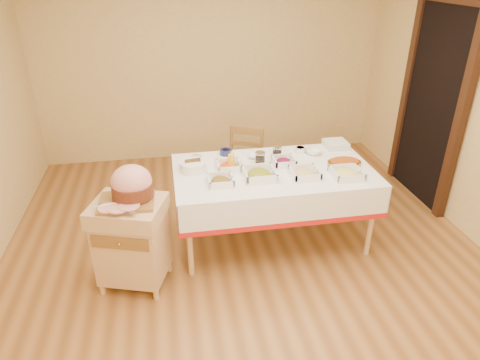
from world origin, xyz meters
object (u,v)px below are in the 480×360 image
object	(u,v)px
bread_basket	(193,166)
plate_stack	(336,144)
butcher_cart	(132,239)
preserve_jar_right	(277,152)
dining_chair	(243,168)
ham_on_board	(131,186)
preserve_jar_left	(260,159)
dining_table	(273,185)
brass_platter	(344,163)
mustard_bottle	(231,161)

from	to	relation	value
bread_basket	plate_stack	size ratio (longest dim) A/B	1.08
butcher_cart	bread_basket	size ratio (longest dim) A/B	3.26
preserve_jar_right	dining_chair	bearing A→B (deg)	118.96
ham_on_board	bread_basket	distance (m)	0.73
preserve_jar_left	preserve_jar_right	size ratio (longest dim) A/B	1.05
dining_table	ham_on_board	size ratio (longest dim) A/B	4.05
butcher_cart	brass_platter	distance (m)	2.04
plate_stack	brass_platter	world-z (taller)	plate_stack
dining_table	plate_stack	size ratio (longest dim) A/B	8.21
preserve_jar_right	ham_on_board	bearing A→B (deg)	-154.06
brass_platter	dining_chair	bearing A→B (deg)	138.98
butcher_cart	ham_on_board	bearing A→B (deg)	38.05
ham_on_board	brass_platter	size ratio (longest dim) A/B	1.39
dining_chair	mustard_bottle	size ratio (longest dim) A/B	4.77
dining_table	plate_stack	distance (m)	0.87
preserve_jar_left	mustard_bottle	world-z (taller)	mustard_bottle
dining_chair	ham_on_board	size ratio (longest dim) A/B	1.97
preserve_jar_left	butcher_cart	bearing A→B (deg)	-154.47
ham_on_board	mustard_bottle	size ratio (longest dim) A/B	2.43
dining_chair	preserve_jar_left	bearing A→B (deg)	-84.84
dining_table	bread_basket	xyz separation A→B (m)	(-0.73, 0.10, 0.21)
preserve_jar_left	ham_on_board	bearing A→B (deg)	-155.04
preserve_jar_left	brass_platter	distance (m)	0.79
preserve_jar_right	bread_basket	bearing A→B (deg)	-169.71
preserve_jar_left	mustard_bottle	distance (m)	0.30
mustard_bottle	plate_stack	size ratio (longest dim) A/B	0.83
butcher_cart	mustard_bottle	xyz separation A→B (m)	(0.91, 0.50, 0.40)
mustard_bottle	plate_stack	bearing A→B (deg)	16.16
dining_table	plate_stack	xyz separation A→B (m)	(0.75, 0.39, 0.19)
mustard_bottle	dining_chair	bearing A→B (deg)	69.87
dining_table	dining_chair	size ratio (longest dim) A/B	2.06
preserve_jar_right	brass_platter	distance (m)	0.64
butcher_cart	ham_on_board	xyz separation A→B (m)	(0.05, 0.04, 0.46)
preserve_jar_left	mustard_bottle	xyz separation A→B (m)	(-0.28, -0.07, 0.03)
preserve_jar_right	plate_stack	size ratio (longest dim) A/B	0.52
brass_platter	mustard_bottle	bearing A→B (deg)	175.60
bread_basket	dining_table	bearing A→B (deg)	-8.01
butcher_cart	bread_basket	bearing A→B (deg)	43.85
preserve_jar_right	plate_stack	xyz separation A→B (m)	(0.65, 0.14, -0.02)
dining_table	preserve_jar_left	world-z (taller)	preserve_jar_left
preserve_jar_left	bread_basket	bearing A→B (deg)	-177.20
dining_table	brass_platter	xyz separation A→B (m)	(0.68, -0.02, 0.18)
butcher_cart	preserve_jar_right	xyz separation A→B (m)	(1.39, 0.69, 0.37)
preserve_jar_left	bread_basket	distance (m)	0.63
preserve_jar_left	brass_platter	xyz separation A→B (m)	(0.78, -0.15, -0.03)
ham_on_board	dining_chair	bearing A→B (deg)	45.10
mustard_bottle	dining_table	bearing A→B (deg)	-9.13
plate_stack	dining_table	bearing A→B (deg)	-152.61
ham_on_board	preserve_jar_right	xyz separation A→B (m)	(1.34, 0.65, -0.10)
dining_chair	plate_stack	size ratio (longest dim) A/B	3.98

